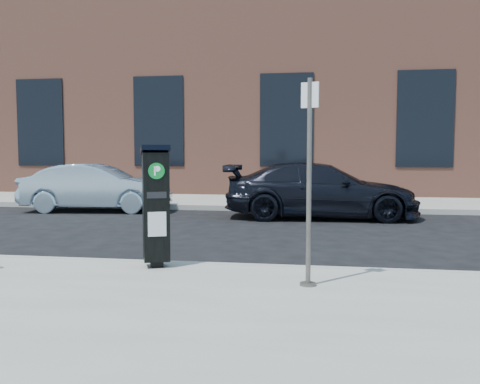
% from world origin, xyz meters
% --- Properties ---
extents(ground, '(120.00, 120.00, 0.00)m').
position_xyz_m(ground, '(0.00, 0.00, 0.00)').
color(ground, black).
rests_on(ground, ground).
extents(sidewalk_far, '(60.00, 12.00, 0.15)m').
position_xyz_m(sidewalk_far, '(0.00, 14.00, 0.07)').
color(sidewalk_far, gray).
rests_on(sidewalk_far, ground).
extents(curb_near, '(60.00, 0.12, 0.16)m').
position_xyz_m(curb_near, '(0.00, -0.02, 0.07)').
color(curb_near, '#9E9B93').
rests_on(curb_near, ground).
extents(curb_far, '(60.00, 0.12, 0.16)m').
position_xyz_m(curb_far, '(0.00, 8.02, 0.07)').
color(curb_far, '#9E9B93').
rests_on(curb_far, ground).
extents(building, '(28.00, 10.05, 8.25)m').
position_xyz_m(building, '(-0.00, 17.00, 4.15)').
color(building, '#9A5B46').
rests_on(building, ground).
extents(parking_kiosk, '(0.51, 0.48, 1.75)m').
position_xyz_m(parking_kiosk, '(-1.05, -0.35, 1.05)').
color(parking_kiosk, black).
rests_on(parking_kiosk, sidewalk_near).
extents(sign_pole, '(0.22, 0.20, 2.53)m').
position_xyz_m(sign_pole, '(1.13, -1.06, 1.41)').
color(sign_pole, '#4D4844').
rests_on(sign_pole, sidewalk_near).
extents(car_silver, '(4.52, 2.01, 1.44)m').
position_xyz_m(car_silver, '(-5.44, 7.24, 0.72)').
color(car_silver, '#9FB7CA').
rests_on(car_silver, ground).
extents(car_dark, '(5.29, 2.37, 1.51)m').
position_xyz_m(car_dark, '(1.29, 6.68, 0.75)').
color(car_dark, black).
rests_on(car_dark, ground).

